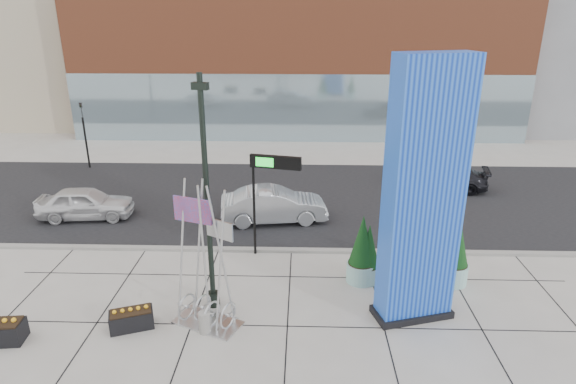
{
  "coord_description": "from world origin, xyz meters",
  "views": [
    {
      "loc": [
        1.41,
        -13.54,
        9.14
      ],
      "look_at": [
        0.93,
        2.0,
        3.35
      ],
      "focal_mm": 30.0,
      "sensor_mm": 36.0,
      "label": 1
    }
  ],
  "objects_px": {
    "overhead_street_sign": "(272,169)",
    "car_white_west": "(85,203)",
    "lamp_post": "(208,220)",
    "blue_pylon": "(423,201)",
    "concrete_bollard": "(205,323)",
    "car_silver_mid": "(274,205)",
    "public_art_sculpture": "(206,289)"
  },
  "relations": [
    {
      "from": "public_art_sculpture",
      "to": "concrete_bollard",
      "type": "height_order",
      "value": "public_art_sculpture"
    },
    {
      "from": "car_silver_mid",
      "to": "blue_pylon",
      "type": "bearing_deg",
      "value": -154.79
    },
    {
      "from": "concrete_bollard",
      "to": "overhead_street_sign",
      "type": "height_order",
      "value": "overhead_street_sign"
    },
    {
      "from": "lamp_post",
      "to": "concrete_bollard",
      "type": "relative_size",
      "value": 10.95
    },
    {
      "from": "overhead_street_sign",
      "to": "car_silver_mid",
      "type": "bearing_deg",
      "value": 105.0
    },
    {
      "from": "car_white_west",
      "to": "car_silver_mid",
      "type": "relative_size",
      "value": 0.9
    },
    {
      "from": "blue_pylon",
      "to": "lamp_post",
      "type": "xyz_separation_m",
      "value": [
        -6.47,
        0.35,
        -0.84
      ]
    },
    {
      "from": "concrete_bollard",
      "to": "overhead_street_sign",
      "type": "distance_m",
      "value": 6.35
    },
    {
      "from": "lamp_post",
      "to": "car_silver_mid",
      "type": "bearing_deg",
      "value": 76.95
    },
    {
      "from": "blue_pylon",
      "to": "lamp_post",
      "type": "bearing_deg",
      "value": 160.57
    },
    {
      "from": "public_art_sculpture",
      "to": "overhead_street_sign",
      "type": "xyz_separation_m",
      "value": [
        1.74,
        4.72,
        2.34
      ]
    },
    {
      "from": "lamp_post",
      "to": "car_white_west",
      "type": "bearing_deg",
      "value": 135.91
    },
    {
      "from": "public_art_sculpture",
      "to": "blue_pylon",
      "type": "bearing_deg",
      "value": 30.56
    },
    {
      "from": "lamp_post",
      "to": "public_art_sculpture",
      "type": "relative_size",
      "value": 1.6
    },
    {
      "from": "concrete_bollard",
      "to": "car_silver_mid",
      "type": "bearing_deg",
      "value": 79.13
    },
    {
      "from": "lamp_post",
      "to": "overhead_street_sign",
      "type": "bearing_deg",
      "value": 64.73
    },
    {
      "from": "car_white_west",
      "to": "car_silver_mid",
      "type": "bearing_deg",
      "value": -96.37
    },
    {
      "from": "public_art_sculpture",
      "to": "car_white_west",
      "type": "xyz_separation_m",
      "value": [
        -7.3,
        8.07,
        -0.5
      ]
    },
    {
      "from": "concrete_bollard",
      "to": "car_white_west",
      "type": "relative_size",
      "value": 0.16
    },
    {
      "from": "car_silver_mid",
      "to": "concrete_bollard",
      "type": "bearing_deg",
      "value": 160.67
    },
    {
      "from": "concrete_bollard",
      "to": "car_white_west",
      "type": "distance_m",
      "value": 11.22
    },
    {
      "from": "public_art_sculpture",
      "to": "car_white_west",
      "type": "bearing_deg",
      "value": 156.83
    },
    {
      "from": "concrete_bollard",
      "to": "car_silver_mid",
      "type": "relative_size",
      "value": 0.14
    },
    {
      "from": "blue_pylon",
      "to": "overhead_street_sign",
      "type": "height_order",
      "value": "blue_pylon"
    },
    {
      "from": "concrete_bollard",
      "to": "car_silver_mid",
      "type": "height_order",
      "value": "car_silver_mid"
    },
    {
      "from": "blue_pylon",
      "to": "car_silver_mid",
      "type": "distance_m",
      "value": 9.32
    },
    {
      "from": "lamp_post",
      "to": "concrete_bollard",
      "type": "bearing_deg",
      "value": -90.17
    },
    {
      "from": "blue_pylon",
      "to": "car_white_west",
      "type": "distance_m",
      "value": 15.95
    },
    {
      "from": "lamp_post",
      "to": "blue_pylon",
      "type": "bearing_deg",
      "value": -3.1
    },
    {
      "from": "blue_pylon",
      "to": "concrete_bollard",
      "type": "bearing_deg",
      "value": 173.42
    },
    {
      "from": "overhead_street_sign",
      "to": "car_white_west",
      "type": "bearing_deg",
      "value": 172.18
    },
    {
      "from": "concrete_bollard",
      "to": "overhead_street_sign",
      "type": "relative_size",
      "value": 0.17
    }
  ]
}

